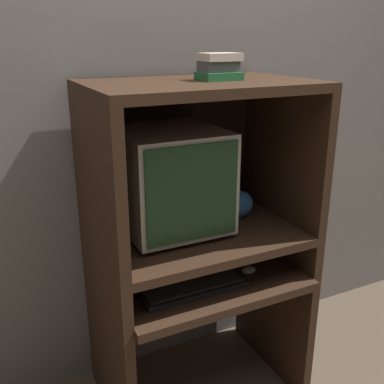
{
  "coord_description": "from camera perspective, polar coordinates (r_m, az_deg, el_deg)",
  "views": [
    {
      "loc": [
        -0.78,
        -1.23,
        1.57
      ],
      "look_at": [
        -0.03,
        0.29,
        0.98
      ],
      "focal_mm": 42.0,
      "sensor_mm": 36.0,
      "label": 1
    }
  ],
  "objects": [
    {
      "name": "snack_bag",
      "position": [
        1.98,
        5.71,
        -1.57
      ],
      "size": [
        0.15,
        0.11,
        0.12
      ],
      "color": "#336BB7",
      "rests_on": "desk_monitor_shelf"
    },
    {
      "name": "wall_back",
      "position": [
        2.04,
        -3.66,
        11.49
      ],
      "size": [
        6.0,
        0.06,
        2.6
      ],
      "color": "gray",
      "rests_on": "ground_plane"
    },
    {
      "name": "book_stack",
      "position": [
        1.74,
        3.44,
        15.57
      ],
      "size": [
        0.15,
        0.12,
        0.1
      ],
      "color": "#236638",
      "rests_on": "hutch_upper"
    },
    {
      "name": "desk_base",
      "position": [
        2.05,
        1.21,
        -15.92
      ],
      "size": [
        0.85,
        0.61,
        0.63
      ],
      "color": "#382316",
      "rests_on": "ground_plane"
    },
    {
      "name": "desk_monitor_shelf",
      "position": [
        1.89,
        0.8,
        -6.02
      ],
      "size": [
        0.85,
        0.58,
        0.18
      ],
      "color": "#382316",
      "rests_on": "desk_base"
    },
    {
      "name": "keyboard",
      "position": [
        1.8,
        0.12,
        -11.93
      ],
      "size": [
        0.43,
        0.15,
        0.03
      ],
      "color": "black",
      "rests_on": "desk_base"
    },
    {
      "name": "crt_monitor",
      "position": [
        1.8,
        -2.74,
        1.58
      ],
      "size": [
        0.4,
        0.42,
        0.42
      ],
      "color": "beige",
      "rests_on": "desk_monitor_shelf"
    },
    {
      "name": "hutch_upper",
      "position": [
        1.77,
        0.4,
        7.27
      ],
      "size": [
        0.85,
        0.58,
        0.61
      ],
      "color": "#382316",
      "rests_on": "desk_monitor_shelf"
    },
    {
      "name": "mouse",
      "position": [
        1.92,
        7.19,
        -9.84
      ],
      "size": [
        0.06,
        0.04,
        0.03
      ],
      "color": "#B7B7B7",
      "rests_on": "desk_base"
    }
  ]
}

